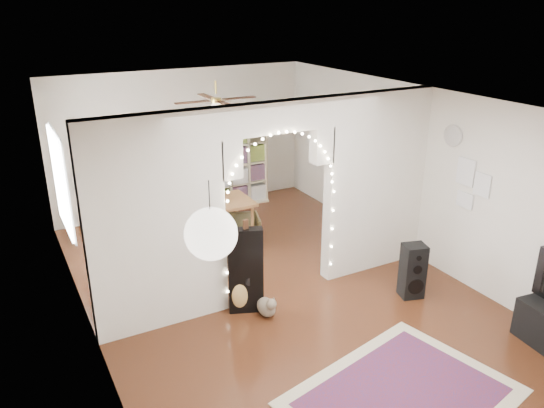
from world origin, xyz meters
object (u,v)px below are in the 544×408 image
dining_chair_left (197,250)px  floor_speaker (413,271)px  acoustic_guitar (247,278)px  dining_chair_right (244,229)px  bookcase (227,165)px  dining_table (216,206)px

dining_chair_left → floor_speaker: bearing=-51.7°
acoustic_guitar → floor_speaker: bearing=-25.8°
acoustic_guitar → dining_chair_right: 2.16m
bookcase → dining_chair_right: bookcase is taller
dining_table → dining_chair_right: dining_table is taller
floor_speaker → dining_chair_left: (-2.25, 2.38, -0.17)m
acoustic_guitar → dining_chair_left: (-0.08, 1.62, -0.27)m
dining_table → dining_chair_left: 0.86m
floor_speaker → bookcase: bookcase is taller
acoustic_guitar → dining_chair_right: acoustic_guitar is taller
bookcase → dining_chair_right: 1.96m
dining_table → acoustic_guitar: bearing=-101.4°
dining_chair_left → dining_chair_right: 1.03m
floor_speaker → dining_chair_left: size_ratio=1.67×
dining_chair_left → dining_table: bearing=37.3°
acoustic_guitar → dining_table: size_ratio=0.92×
dining_chair_left → dining_chair_right: dining_chair_right is taller
bookcase → dining_table: size_ratio=1.36×
acoustic_guitar → dining_chair_left: acoustic_guitar is taller
floor_speaker → bookcase: (-0.77, 4.51, 0.44)m
dining_chair_right → acoustic_guitar: bearing=-97.3°
floor_speaker → dining_chair_left: bearing=149.7°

